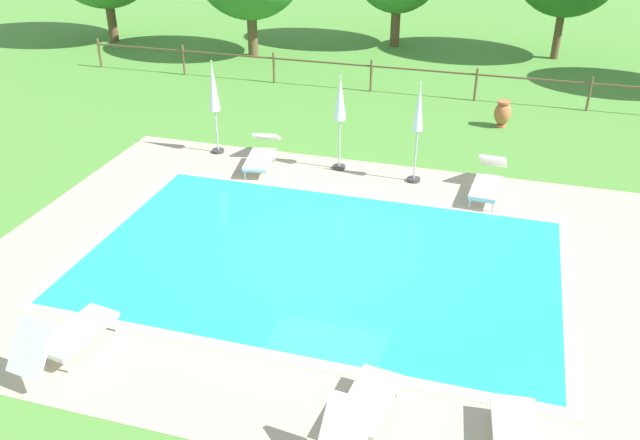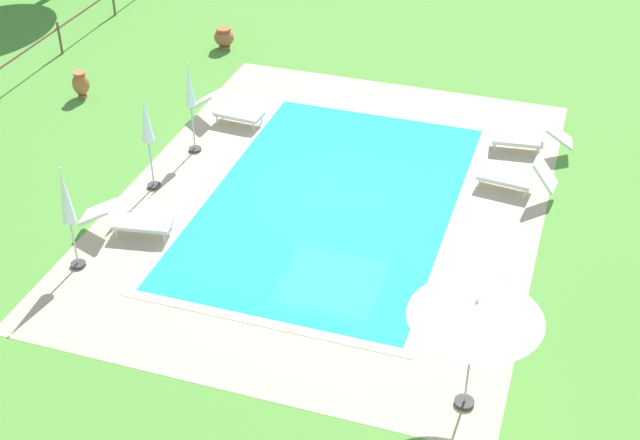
# 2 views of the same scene
# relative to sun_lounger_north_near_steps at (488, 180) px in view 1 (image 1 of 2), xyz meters

# --- Properties ---
(ground_plane) EXTENTS (160.00, 160.00, 0.00)m
(ground_plane) POSITION_rel_sun_lounger_north_near_steps_xyz_m (-2.89, -3.83, -0.37)
(ground_plane) COLOR #518E38
(pool_deck_paving) EXTENTS (13.09, 9.78, 0.01)m
(pool_deck_paving) POSITION_rel_sun_lounger_north_near_steps_xyz_m (-2.89, -3.83, -0.37)
(pool_deck_paving) COLOR #BCAD8E
(pool_deck_paving) RESTS_ON ground
(swimming_pool_water) EXTENTS (8.98, 5.66, 0.01)m
(swimming_pool_water) POSITION_rel_sun_lounger_north_near_steps_xyz_m (-2.89, -3.83, -0.36)
(swimming_pool_water) COLOR #23A8C1
(swimming_pool_water) RESTS_ON ground
(pool_coping_rim) EXTENTS (9.46, 6.14, 0.01)m
(pool_coping_rim) POSITION_rel_sun_lounger_north_near_steps_xyz_m (-2.89, -3.83, -0.36)
(pool_coping_rim) COLOR beige
(pool_coping_rim) RESTS_ON ground
(sun_lounger_north_near_steps) EXTENTS (0.74, 2.05, 0.82)m
(sun_lounger_north_near_steps) POSITION_rel_sun_lounger_north_near_steps_xyz_m (0.00, 0.00, 0.00)
(sun_lounger_north_near_steps) COLOR white
(sun_lounger_north_near_steps) RESTS_ON ground
(sun_lounger_north_mid) EXTENTS (0.81, 1.91, 0.99)m
(sun_lounger_north_mid) POSITION_rel_sun_lounger_north_near_steps_xyz_m (-1.12, -7.91, 0.03)
(sun_lounger_north_mid) COLOR white
(sun_lounger_north_mid) RESTS_ON ground
(sun_lounger_north_far) EXTENTS (0.93, 2.13, 0.74)m
(sun_lounger_north_far) POSITION_rel_sun_lounger_north_near_steps_xyz_m (-5.56, 0.05, -0.01)
(sun_lounger_north_far) COLOR white
(sun_lounger_north_far) RESTS_ON ground
(sun_lounger_north_end) EXTENTS (0.85, 1.89, 1.01)m
(sun_lounger_north_end) POSITION_rel_sun_lounger_north_near_steps_xyz_m (-5.88, -7.70, 0.03)
(sun_lounger_north_end) COLOR white
(sun_lounger_north_end) RESTS_ON ground
(patio_umbrella_closed_row_west) EXTENTS (0.32, 0.32, 2.45)m
(patio_umbrella_closed_row_west) POSITION_rel_sun_lounger_north_near_steps_xyz_m (-1.74, 0.24, 1.25)
(patio_umbrella_closed_row_west) COLOR #383838
(patio_umbrella_closed_row_west) RESTS_ON ground
(patio_umbrella_closed_row_mid_west) EXTENTS (0.32, 0.32, 2.40)m
(patio_umbrella_closed_row_mid_west) POSITION_rel_sun_lounger_north_near_steps_xyz_m (-3.66, 0.45, 1.29)
(patio_umbrella_closed_row_mid_west) COLOR #383838
(patio_umbrella_closed_row_mid_west) RESTS_ON ground
(patio_umbrella_closed_row_centre) EXTENTS (0.32, 0.32, 2.46)m
(patio_umbrella_closed_row_centre) POSITION_rel_sun_lounger_north_near_steps_xyz_m (-7.00, 0.56, 1.28)
(patio_umbrella_closed_row_centre) COLOR #383838
(patio_umbrella_closed_row_centre) RESTS_ON ground
(terracotta_urn_by_tree) EXTENTS (0.48, 0.48, 0.77)m
(terracotta_urn_by_tree) POSITION_rel_sun_lounger_north_near_steps_xyz_m (0.08, 4.61, 0.04)
(terracotta_urn_by_tree) COLOR #B7663D
(terracotta_urn_by_tree) RESTS_ON ground
(perimeter_fence) EXTENTS (23.88, 0.08, 1.05)m
(perimeter_fence) POSITION_rel_sun_lounger_north_near_steps_xyz_m (-2.56, 6.79, 0.33)
(perimeter_fence) COLOR brown
(perimeter_fence) RESTS_ON ground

